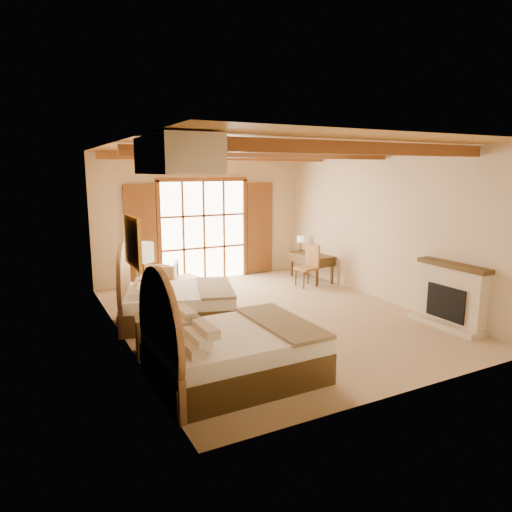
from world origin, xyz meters
TOP-DOWN VIEW (x-y plane):
  - floor at (0.00, 0.00)m, footprint 7.00×7.00m
  - wall_back at (0.00, 3.50)m, footprint 5.50×0.00m
  - wall_left at (-2.75, 0.00)m, footprint 0.00×7.00m
  - wall_right at (2.75, 0.00)m, footprint 0.00×7.00m
  - ceiling at (0.00, 0.00)m, footprint 7.00×7.00m
  - ceiling_beams at (0.00, 0.00)m, footprint 5.39×4.60m
  - french_doors at (0.00, 3.44)m, footprint 3.95×0.08m
  - fireplace at (2.60, -2.00)m, footprint 0.46×1.40m
  - painting at (-2.70, -0.75)m, footprint 0.06×0.95m
  - canopy_valance at (-2.40, -2.00)m, footprint 0.70×1.40m
  - bed_near at (-1.87, -2.12)m, footprint 2.17×1.70m
  - bed_far at (-1.81, 0.49)m, footprint 2.46×2.07m
  - nightstand at (-2.48, -0.78)m, footprint 0.58×0.58m
  - floor_lamp at (-2.50, -0.44)m, footprint 0.36×0.36m
  - armchair at (-1.46, 2.52)m, footprint 1.09×1.10m
  - ottoman at (-0.94, 2.25)m, footprint 0.67×0.67m
  - desk at (2.40, 2.11)m, footprint 0.68×1.30m
  - desk_chair at (1.93, 1.59)m, footprint 0.52×0.52m
  - desk_lamp at (2.45, 2.70)m, footprint 0.19×0.19m

SIDE VIEW (x-z plane):
  - floor at x=0.00m, z-range 0.00..0.00m
  - ottoman at x=-0.94m, z-range 0.00..0.40m
  - nightstand at x=-2.48m, z-range 0.00..0.60m
  - desk_chair at x=1.93m, z-range -0.19..0.83m
  - desk at x=2.40m, z-range 0.02..0.70m
  - armchair at x=-1.46m, z-range 0.00..0.76m
  - bed_far at x=-1.81m, z-range -0.26..1.07m
  - bed_near at x=-1.87m, z-range -0.28..1.14m
  - fireplace at x=2.60m, z-range -0.07..1.09m
  - desk_lamp at x=2.45m, z-range 0.77..1.16m
  - french_doors at x=0.00m, z-range -0.05..2.55m
  - floor_lamp at x=-2.50m, z-range 0.59..2.26m
  - wall_back at x=0.00m, z-range -1.15..4.35m
  - wall_left at x=-2.75m, z-range -1.90..5.10m
  - wall_right at x=2.75m, z-range -1.90..5.10m
  - painting at x=-2.70m, z-range 1.38..2.12m
  - canopy_valance at x=-2.40m, z-range 2.73..3.18m
  - ceiling_beams at x=0.00m, z-range 2.99..3.17m
  - ceiling at x=0.00m, z-range 3.20..3.20m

